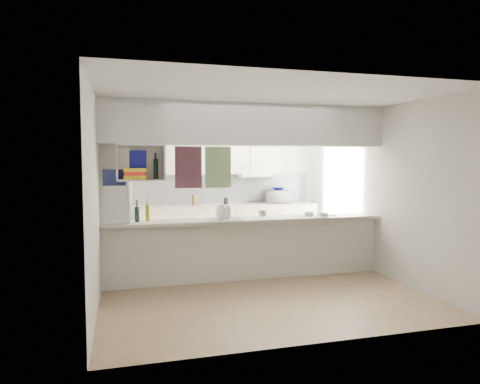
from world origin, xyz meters
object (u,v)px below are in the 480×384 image
object	(u,v)px
microwave	(278,197)
bowl	(278,189)
wine_bottles	(143,213)
dish_rack	(226,213)

from	to	relation	value
microwave	bowl	bearing A→B (deg)	-136.96
bowl	wine_bottles	world-z (taller)	wine_bottles
bowl	wine_bottles	distance (m)	3.49
microwave	wine_bottles	bearing A→B (deg)	40.45
wine_bottles	bowl	bearing A→B (deg)	36.44
microwave	bowl	world-z (taller)	bowl
microwave	wine_bottles	distance (m)	3.46
microwave	dish_rack	world-z (taller)	microwave
dish_rack	wine_bottles	size ratio (longest dim) A/B	1.38
wine_bottles	microwave	bearing A→B (deg)	36.43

